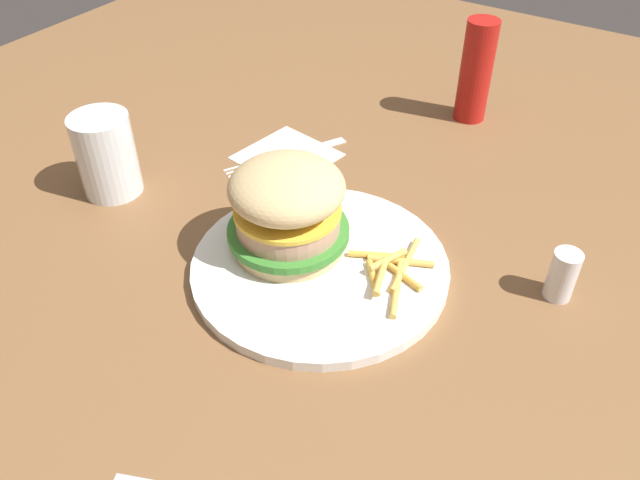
{
  "coord_description": "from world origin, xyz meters",
  "views": [
    {
      "loc": [
        0.44,
        0.25,
        0.46
      ],
      "look_at": [
        0.03,
        -0.02,
        0.04
      ],
      "focal_mm": 35.94,
      "sensor_mm": 36.0,
      "label": 1
    }
  ],
  "objects_px": {
    "fork": "(286,155)",
    "salt_shaker": "(562,275)",
    "napkin": "(287,156)",
    "drink_glass": "(107,158)",
    "fries_pile": "(392,270)",
    "plate": "(320,266)",
    "ketchup_bottle": "(476,71)",
    "sandwich": "(287,208)"
  },
  "relations": [
    {
      "from": "fork",
      "to": "napkin",
      "type": "bearing_deg",
      "value": 151.22
    },
    {
      "from": "fork",
      "to": "salt_shaker",
      "type": "distance_m",
      "value": 0.38
    },
    {
      "from": "plate",
      "to": "salt_shaker",
      "type": "bearing_deg",
      "value": 114.16
    },
    {
      "from": "plate",
      "to": "napkin",
      "type": "distance_m",
      "value": 0.23
    },
    {
      "from": "fries_pile",
      "to": "drink_glass",
      "type": "relative_size",
      "value": 1.16
    },
    {
      "from": "plate",
      "to": "napkin",
      "type": "bearing_deg",
      "value": -136.08
    },
    {
      "from": "sandwich",
      "to": "fork",
      "type": "height_order",
      "value": "sandwich"
    },
    {
      "from": "fries_pile",
      "to": "plate",
      "type": "bearing_deg",
      "value": -70.44
    },
    {
      "from": "drink_glass",
      "to": "salt_shaker",
      "type": "bearing_deg",
      "value": 102.38
    },
    {
      "from": "fries_pile",
      "to": "napkin",
      "type": "xyz_separation_m",
      "value": [
        -0.14,
        -0.23,
        -0.02
      ]
    },
    {
      "from": "sandwich",
      "to": "salt_shaker",
      "type": "height_order",
      "value": "sandwich"
    },
    {
      "from": "fries_pile",
      "to": "drink_glass",
      "type": "height_order",
      "value": "drink_glass"
    },
    {
      "from": "plate",
      "to": "fork",
      "type": "bearing_deg",
      "value": -135.69
    },
    {
      "from": "salt_shaker",
      "to": "fork",
      "type": "bearing_deg",
      "value": -99.44
    },
    {
      "from": "salt_shaker",
      "to": "plate",
      "type": "bearing_deg",
      "value": -65.84
    },
    {
      "from": "sandwich",
      "to": "fries_pile",
      "type": "xyz_separation_m",
      "value": [
        -0.02,
        0.11,
        -0.05
      ]
    },
    {
      "from": "drink_glass",
      "to": "salt_shaker",
      "type": "xyz_separation_m",
      "value": [
        -0.11,
        0.51,
        -0.02
      ]
    },
    {
      "from": "fries_pile",
      "to": "salt_shaker",
      "type": "distance_m",
      "value": 0.17
    },
    {
      "from": "plate",
      "to": "drink_glass",
      "type": "distance_m",
      "value": 0.29
    },
    {
      "from": "ketchup_bottle",
      "to": "fork",
      "type": "bearing_deg",
      "value": -34.95
    },
    {
      "from": "sandwich",
      "to": "fork",
      "type": "xyz_separation_m",
      "value": [
        -0.16,
        -0.11,
        -0.06
      ]
    },
    {
      "from": "sandwich",
      "to": "drink_glass",
      "type": "bearing_deg",
      "value": -85.81
    },
    {
      "from": "sandwich",
      "to": "drink_glass",
      "type": "distance_m",
      "value": 0.25
    },
    {
      "from": "napkin",
      "to": "drink_glass",
      "type": "bearing_deg",
      "value": -37.32
    },
    {
      "from": "plate",
      "to": "napkin",
      "type": "xyz_separation_m",
      "value": [
        -0.16,
        -0.16,
        -0.01
      ]
    },
    {
      "from": "fries_pile",
      "to": "salt_shaker",
      "type": "height_order",
      "value": "salt_shaker"
    },
    {
      "from": "napkin",
      "to": "ketchup_bottle",
      "type": "distance_m",
      "value": 0.29
    },
    {
      "from": "plate",
      "to": "ketchup_bottle",
      "type": "distance_m",
      "value": 0.4
    },
    {
      "from": "ketchup_bottle",
      "to": "salt_shaker",
      "type": "relative_size",
      "value": 2.58
    },
    {
      "from": "fork",
      "to": "fries_pile",
      "type": "bearing_deg",
      "value": 59.14
    },
    {
      "from": "drink_glass",
      "to": "ketchup_bottle",
      "type": "height_order",
      "value": "ketchup_bottle"
    },
    {
      "from": "napkin",
      "to": "salt_shaker",
      "type": "bearing_deg",
      "value": 80.33
    },
    {
      "from": "napkin",
      "to": "drink_glass",
      "type": "height_order",
      "value": "drink_glass"
    },
    {
      "from": "ketchup_bottle",
      "to": "salt_shaker",
      "type": "xyz_separation_m",
      "value": [
        0.29,
        0.22,
        -0.04
      ]
    },
    {
      "from": "sandwich",
      "to": "fork",
      "type": "distance_m",
      "value": 0.2
    },
    {
      "from": "plate",
      "to": "fork",
      "type": "relative_size",
      "value": 1.68
    },
    {
      "from": "ketchup_bottle",
      "to": "salt_shaker",
      "type": "bearing_deg",
      "value": 36.59
    },
    {
      "from": "fork",
      "to": "ketchup_bottle",
      "type": "distance_m",
      "value": 0.29
    },
    {
      "from": "plate",
      "to": "ketchup_bottle",
      "type": "relative_size",
      "value": 1.89
    },
    {
      "from": "plate",
      "to": "drink_glass",
      "type": "bearing_deg",
      "value": -87.34
    },
    {
      "from": "napkin",
      "to": "salt_shaker",
      "type": "relative_size",
      "value": 2.0
    },
    {
      "from": "sandwich",
      "to": "fries_pile",
      "type": "height_order",
      "value": "sandwich"
    }
  ]
}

